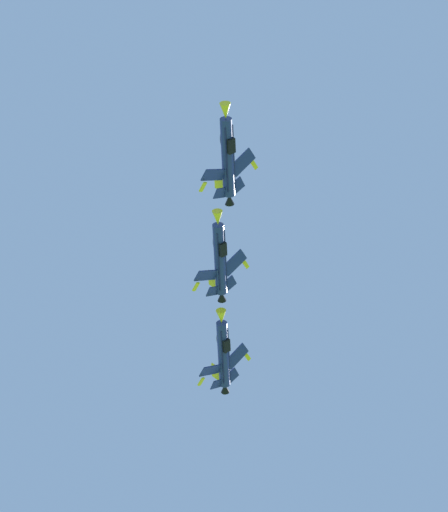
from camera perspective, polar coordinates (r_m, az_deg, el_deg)
fighter_jet_lead at (r=166.31m, az=0.17°, el=4.84°), size 8.84×15.37×6.61m
fighter_jet_left_wing at (r=177.31m, az=-0.21°, el=-0.07°), size 8.96×15.37×6.30m
fighter_jet_right_wing at (r=185.26m, az=-0.04°, el=-4.66°), size 8.85×15.37×6.59m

